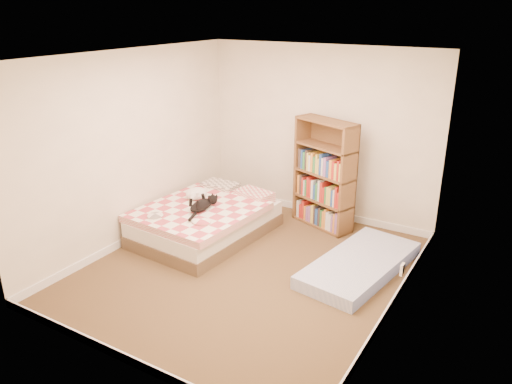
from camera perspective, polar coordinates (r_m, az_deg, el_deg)
The scene contains 6 objects.
room at distance 5.61m, azimuth -1.06°, elevation 1.94°, with size 3.51×4.01×2.51m.
bed at distance 6.89m, azimuth -5.58°, elevation -3.15°, with size 1.49×1.97×0.50m.
bookshelf at distance 7.12m, azimuth 7.81°, elevation 0.48°, with size 1.03×0.62×1.55m.
floor_mattress at distance 6.16m, azimuth 11.77°, elevation -8.13°, with size 0.78×1.74×0.16m, color #6B7CB3.
black_cat at distance 6.62m, azimuth -6.09°, elevation -1.43°, with size 0.25×0.69×0.16m.
white_dog at distance 6.99m, azimuth -6.83°, elevation -0.17°, with size 0.38×0.40×0.15m.
Camera 1 is at (2.81, -4.51, 3.00)m, focal length 35.00 mm.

